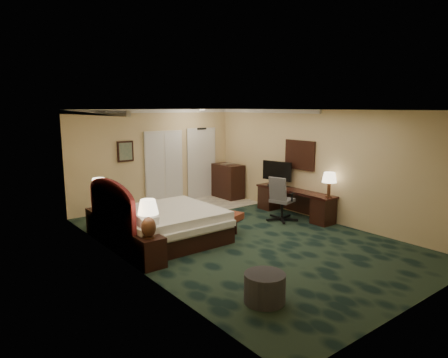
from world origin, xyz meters
TOP-DOWN VIEW (x-y plane):
  - floor at (0.00, 0.00)m, footprint 5.00×7.50m
  - ceiling at (0.00, 0.00)m, footprint 5.00×7.50m
  - wall_back at (0.00, 3.75)m, footprint 5.00×0.00m
  - wall_front at (0.00, -3.75)m, footprint 5.00×0.00m
  - wall_left at (-2.50, 0.00)m, footprint 0.00×7.50m
  - wall_right at (2.50, 0.00)m, footprint 0.00×7.50m
  - crown_molding at (0.00, 0.00)m, footprint 5.00×7.50m
  - tile_patch at (0.90, 2.90)m, footprint 3.20×1.70m
  - headboard at (-2.44, 1.00)m, footprint 0.12×2.00m
  - entry_door at (1.55, 3.72)m, footprint 1.02×0.06m
  - closet_doors at (0.25, 3.71)m, footprint 1.20×0.06m
  - wall_art at (-0.90, 3.71)m, footprint 0.45×0.06m
  - wall_mirror at (2.46, 0.60)m, footprint 0.05×0.95m
  - bed at (-1.35, 0.82)m, footprint 2.09×1.94m
  - nightstand_near at (-2.26, -0.19)m, footprint 0.43×0.50m
  - nightstand_far at (-2.26, 2.16)m, footprint 0.45×0.51m
  - lamp_near at (-2.29, -0.24)m, footprint 0.40×0.40m
  - lamp_far at (-2.23, 2.18)m, footprint 0.45×0.45m
  - bed_bench at (-0.10, 0.84)m, footprint 0.87×1.40m
  - ottoman at (-1.57, -2.37)m, footprint 0.61×0.61m
  - desk at (2.23, 0.53)m, footprint 0.50×2.34m
  - tv at (2.23, 1.17)m, footprint 0.26×0.85m
  - desk_lamp at (2.26, -0.50)m, footprint 0.43×0.43m
  - desk_chair at (1.67, 0.42)m, footprint 0.78×0.76m
  - minibar at (2.18, 3.20)m, footprint 0.55×0.98m

SIDE VIEW (x-z plane):
  - floor at x=0.00m, z-range 0.00..0.00m
  - tile_patch at x=0.90m, z-range 0.00..0.01m
  - ottoman at x=-1.57m, z-range 0.00..0.43m
  - bed_bench at x=-0.10m, z-range 0.00..0.45m
  - nightstand_near at x=-2.26m, z-range 0.00..0.54m
  - nightstand_far at x=-2.26m, z-range 0.00..0.56m
  - bed at x=-1.35m, z-range 0.00..0.66m
  - desk at x=2.23m, z-range 0.00..0.67m
  - minibar at x=2.18m, z-range 0.00..1.04m
  - desk_chair at x=1.67m, z-range 0.00..1.11m
  - headboard at x=-2.44m, z-range 0.00..1.40m
  - lamp_near at x=-2.29m, z-range 0.54..1.22m
  - lamp_far at x=-2.23m, z-range 0.56..1.24m
  - desk_lamp at x=2.26m, z-range 0.67..1.27m
  - tv at x=2.23m, z-range 0.67..1.34m
  - entry_door at x=1.55m, z-range -0.04..2.14m
  - closet_doors at x=0.25m, z-range 0.00..2.10m
  - wall_back at x=0.00m, z-range 0.00..2.70m
  - wall_front at x=0.00m, z-range 0.00..2.70m
  - wall_left at x=-2.50m, z-range 0.00..2.70m
  - wall_right at x=2.50m, z-range 0.00..2.70m
  - wall_mirror at x=2.46m, z-range 1.18..1.93m
  - wall_art at x=-0.90m, z-range 1.33..1.88m
  - crown_molding at x=0.00m, z-range 2.60..2.70m
  - ceiling at x=0.00m, z-range 2.70..2.70m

